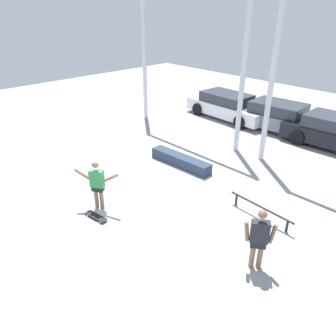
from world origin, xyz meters
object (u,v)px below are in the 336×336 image
at_px(grind_rail, 261,209).
at_px(bystander, 259,237).
at_px(skateboard, 96,216).
at_px(grind_box, 181,161).
at_px(parked_car_grey, 279,117).
at_px(parked_car_white, 228,106).
at_px(skateboarder, 97,183).

height_order(grind_rail, bystander, bystander).
distance_m(skateboard, grind_rail, 4.69).
bearing_deg(bystander, grind_box, -64.02).
bearing_deg(parked_car_grey, grind_rail, -67.54).
distance_m(grind_box, parked_car_white, 6.27).
bearing_deg(grind_box, bystander, -26.98).
height_order(grind_box, bystander, bystander).
relative_size(skateboarder, grind_rail, 0.73).
xyz_separation_m(grind_box, grind_rail, (3.91, -0.74, 0.11)).
xyz_separation_m(skateboard, parked_car_white, (-3.00, 9.98, 0.56)).
distance_m(grind_box, parked_car_grey, 6.16).
height_order(skateboarder, parked_car_white, skateboarder).
bearing_deg(bystander, skateboard, -15.40).
distance_m(skateboard, bystander, 4.58).
bearing_deg(bystander, parked_car_grey, -100.09).
height_order(grind_box, parked_car_grey, parked_car_grey).
height_order(skateboarder, skateboard, skateboarder).
xyz_separation_m(skateboard, bystander, (4.19, 1.66, 0.80)).
relative_size(skateboarder, grind_box, 0.59).
bearing_deg(parked_car_white, skateboarder, -72.19).
bearing_deg(grind_box, skateboard, -80.19).
xyz_separation_m(grind_rail, parked_car_grey, (-3.38, 6.85, 0.33)).
distance_m(grind_rail, parked_car_white, 9.03).
height_order(skateboarder, parked_car_grey, skateboarder).
height_order(skateboard, parked_car_grey, parked_car_grey).
relative_size(parked_car_white, bystander, 2.93).
distance_m(parked_car_grey, bystander, 9.67).
bearing_deg(skateboard, grind_rail, 38.20).
bearing_deg(parked_car_white, bystander, -46.51).
distance_m(skateboard, parked_car_grey, 10.29).
height_order(skateboard, grind_rail, grind_rail).
relative_size(skateboard, parked_car_grey, 0.18).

